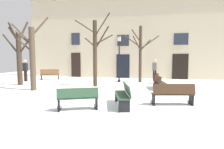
# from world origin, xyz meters

# --- Properties ---
(ground_plane) EXTENTS (31.81, 31.81, 0.00)m
(ground_plane) POSITION_xyz_m (0.00, 0.00, 0.00)
(ground_plane) COLOR white
(building_facade) EXTENTS (19.88, 0.60, 8.09)m
(building_facade) POSITION_xyz_m (0.00, 7.84, 4.09)
(building_facade) COLOR beige
(building_facade) RESTS_ON ground
(tree_near_facade) EXTENTS (2.40, 1.89, 4.82)m
(tree_near_facade) POSITION_xyz_m (-1.24, 1.98, 2.44)
(tree_near_facade) COLOR #382B1E
(tree_near_facade) RESTS_ON ground
(tree_right_of_center) EXTENTS (2.89, 1.75, 4.45)m
(tree_right_of_center) POSITION_xyz_m (1.61, 4.72, 2.40)
(tree_right_of_center) COLOR #423326
(tree_right_of_center) RESTS_ON ground
(tree_left_of_center) EXTENTS (2.26, 2.25, 4.65)m
(tree_left_of_center) POSITION_xyz_m (-6.78, 1.45, 2.21)
(tree_left_of_center) COLOR #382B1E
(tree_left_of_center) RESTS_ON ground
(tree_center) EXTENTS (2.27, 1.43, 4.47)m
(tree_center) POSITION_xyz_m (-4.52, -0.34, 2.07)
(tree_center) COLOR #4C3D2D
(tree_center) RESTS_ON ground
(streetlamp) EXTENTS (0.30, 0.30, 3.69)m
(streetlamp) POSITION_xyz_m (-0.04, 4.45, 2.26)
(streetlamp) COLOR black
(streetlamp) RESTS_ON ground
(litter_bin) EXTENTS (0.41, 0.41, 0.77)m
(litter_bin) POSITION_xyz_m (2.86, 4.08, 0.39)
(litter_bin) COLOR #4C1E19
(litter_bin) RESTS_ON ground
(bench_by_litter_bin) EXTENTS (0.75, 1.88, 0.85)m
(bench_by_litter_bin) POSITION_xyz_m (3.04, 1.72, 0.45)
(bench_by_litter_bin) COLOR #3D2819
(bench_by_litter_bin) RESTS_ON ground
(bench_back_to_back_left) EXTENTS (1.67, 1.17, 0.94)m
(bench_back_to_back_left) POSITION_xyz_m (-6.41, 4.91, 0.47)
(bench_back_to_back_left) COLOR brown
(bench_back_to_back_left) RESTS_ON ground
(bench_facing_shops) EXTENTS (1.58, 1.02, 0.88)m
(bench_facing_shops) POSITION_xyz_m (-0.14, -3.96, 0.46)
(bench_facing_shops) COLOR #2D4C33
(bench_facing_shops) RESTS_ON ground
(bench_far_corner) EXTENTS (1.79, 0.83, 0.92)m
(bench_far_corner) POSITION_xyz_m (3.42, -2.41, 0.47)
(bench_far_corner) COLOR #3D2819
(bench_far_corner) RESTS_ON ground
(bench_near_center_tree) EXTENTS (0.98, 1.95, 0.93)m
(bench_near_center_tree) POSITION_xyz_m (1.43, -3.00, 0.49)
(bench_near_center_tree) COLOR #2D4C33
(bench_near_center_tree) RESTS_ON ground
(person_crossing_plaza) EXTENTS (0.44, 0.36, 1.82)m
(person_crossing_plaza) POSITION_xyz_m (2.77, 5.91, 1.02)
(person_crossing_plaza) COLOR black
(person_crossing_plaza) RESTS_ON ground
(person_near_bench) EXTENTS (0.39, 0.24, 1.79)m
(person_near_bench) POSITION_xyz_m (-7.71, 3.33, 1.00)
(person_near_bench) COLOR #2D271E
(person_near_bench) RESTS_ON ground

